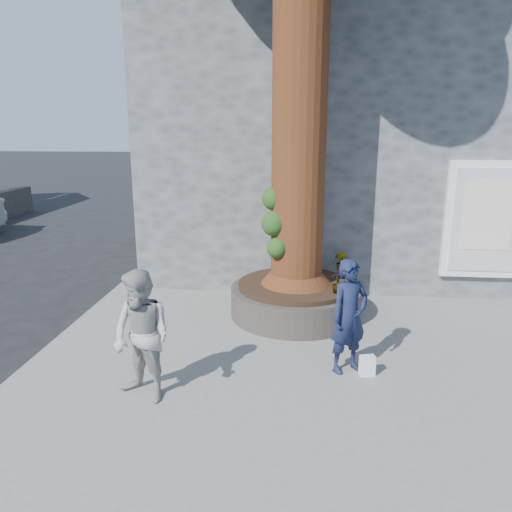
{
  "coord_description": "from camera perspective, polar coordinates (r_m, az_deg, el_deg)",
  "views": [
    {
      "loc": [
        0.92,
        -6.43,
        3.41
      ],
      "look_at": [
        0.11,
        1.78,
        1.25
      ],
      "focal_mm": 35.0,
      "sensor_mm": 36.0,
      "label": 1
    }
  ],
  "objects": [
    {
      "name": "ground",
      "position": [
        7.34,
        -2.29,
        -13.03
      ],
      "size": [
        120.0,
        120.0,
        0.0
      ],
      "primitive_type": "plane",
      "color": "black",
      "rests_on": "ground"
    },
    {
      "name": "pavement",
      "position": [
        8.18,
        9.32,
        -9.74
      ],
      "size": [
        9.0,
        8.0,
        0.12
      ],
      "primitive_type": "cube",
      "color": "slate",
      "rests_on": "ground"
    },
    {
      "name": "yellow_line",
      "position": [
        9.09,
        -20.99,
        -8.37
      ],
      "size": [
        0.1,
        30.0,
        0.01
      ],
      "primitive_type": "cube",
      "color": "yellow",
      "rests_on": "ground"
    },
    {
      "name": "stone_shop",
      "position": [
        13.72,
        12.6,
        13.28
      ],
      "size": [
        10.3,
        8.3,
        6.3
      ],
      "color": "#4E5153",
      "rests_on": "ground"
    },
    {
      "name": "planter",
      "position": [
        8.95,
        4.55,
        -4.95
      ],
      "size": [
        2.3,
        2.3,
        0.6
      ],
      "color": "black",
      "rests_on": "pavement"
    },
    {
      "name": "man",
      "position": [
        6.91,
        10.6,
        -6.81
      ],
      "size": [
        0.69,
        0.63,
        1.58
      ],
      "primitive_type": "imported",
      "rotation": [
        0.0,
        0.0,
        0.58
      ],
      "color": "#151C39",
      "rests_on": "pavement"
    },
    {
      "name": "woman",
      "position": [
        6.26,
        -12.91,
        -8.97
      ],
      "size": [
        0.99,
        0.92,
        1.64
      ],
      "primitive_type": "imported",
      "rotation": [
        0.0,
        0.0,
        -0.47
      ],
      "color": "#A4A19D",
      "rests_on": "pavement"
    },
    {
      "name": "shopping_bag",
      "position": [
        7.09,
        12.59,
        -12.12
      ],
      "size": [
        0.22,
        0.17,
        0.28
      ],
      "primitive_type": "cube",
      "rotation": [
        0.0,
        0.0,
        0.25
      ],
      "color": "white",
      "rests_on": "pavement"
    },
    {
      "name": "plant_a",
      "position": [
        9.62,
        7.16,
        -0.61
      ],
      "size": [
        0.22,
        0.21,
        0.35
      ],
      "primitive_type": "imported",
      "rotation": [
        0.0,
        0.0,
        0.62
      ],
      "color": "gray",
      "rests_on": "planter"
    },
    {
      "name": "plant_b",
      "position": [
        9.65,
        9.77,
        -0.64
      ],
      "size": [
        0.27,
        0.27,
        0.36
      ],
      "primitive_type": "imported",
      "rotation": [
        0.0,
        0.0,
        2.28
      ],
      "color": "gray",
      "rests_on": "planter"
    },
    {
      "name": "plant_c",
      "position": [
        8.38,
        9.32,
        -3.06
      ],
      "size": [
        0.2,
        0.2,
        0.34
      ],
      "primitive_type": "imported",
      "rotation": [
        0.0,
        0.0,
        3.08
      ],
      "color": "gray",
      "rests_on": "planter"
    },
    {
      "name": "plant_d",
      "position": [
        9.65,
        9.77,
        -0.69
      ],
      "size": [
        0.35,
        0.37,
        0.34
      ],
      "primitive_type": "imported",
      "rotation": [
        0.0,
        0.0,
        5.0
      ],
      "color": "gray",
      "rests_on": "planter"
    }
  ]
}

